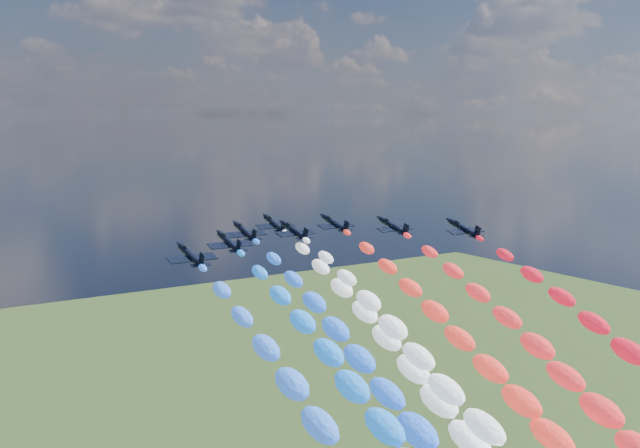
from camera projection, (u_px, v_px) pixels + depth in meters
jet_0 at (191, 256)px, 128.73m from camera, size 8.61×11.57×5.39m
jet_1 at (229, 242)px, 142.16m from camera, size 8.40×11.41×5.39m
jet_2 at (245, 232)px, 154.92m from camera, size 8.33×11.37×5.39m
trail_2 at (401, 432)px, 117.06m from camera, size 5.63×95.31×50.77m
jet_3 at (294, 231)px, 156.13m from camera, size 8.85×11.74×5.39m
trail_3 at (464, 429)px, 118.27m from camera, size 5.63×95.31×50.77m
jet_4 at (274, 224)px, 166.15m from camera, size 8.62×11.57×5.39m
trail_4 at (425, 404)px, 128.30m from camera, size 5.63×95.31×50.77m
jet_5 at (335, 224)px, 166.43m from camera, size 8.95×11.81×5.39m
trail_5 at (503, 404)px, 128.57m from camera, size 5.63×95.31×50.77m
jet_6 at (393, 226)px, 162.24m from camera, size 8.81×11.71×5.39m
trail_6 at (585, 414)px, 124.38m from camera, size 5.63×95.31×50.77m
jet_7 at (464, 229)px, 158.90m from camera, size 8.33×11.37×5.39m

